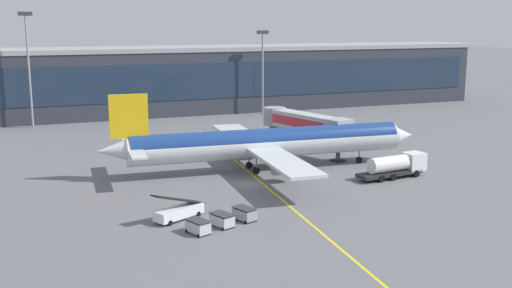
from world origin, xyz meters
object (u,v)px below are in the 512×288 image
baggage_cart_0 (198,226)px  baggage_cart_2 (244,214)px  baggage_cart_1 (222,220)px  main_airliner (267,143)px  belt_loader (179,211)px  fuel_tanker (396,165)px

baggage_cart_0 → baggage_cart_2: bearing=20.7°
baggage_cart_1 → baggage_cart_2: bearing=20.7°
main_airliner → belt_loader: (-17.97, -17.79, -3.12)m
baggage_cart_1 → baggage_cart_2: 3.20m
main_airliner → baggage_cart_2: size_ratio=16.18×
main_airliner → baggage_cart_2: 23.91m
belt_loader → fuel_tanker: bearing=12.0°
fuel_tanker → belt_loader: bearing=-168.0°
fuel_tanker → baggage_cart_0: 34.84m
fuel_tanker → belt_loader: (-33.24, -7.05, -0.76)m
main_airliner → baggage_cart_2: bearing=-118.5°
baggage_cart_1 → baggage_cart_0: bearing=-159.3°
main_airliner → baggage_cart_0: 29.02m
baggage_cart_0 → baggage_cart_1: 3.20m
fuel_tanker → belt_loader: belt_loader is taller
fuel_tanker → belt_loader: size_ratio=1.63×
baggage_cart_0 → baggage_cart_1: bearing=20.7°
belt_loader → baggage_cart_2: 7.31m
main_airliner → belt_loader: main_airliner is taller
belt_loader → baggage_cart_2: size_ratio=2.23×
main_airliner → baggage_cart_0: (-17.30, -23.06, -3.32)m
baggage_cart_1 → baggage_cart_2: same height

